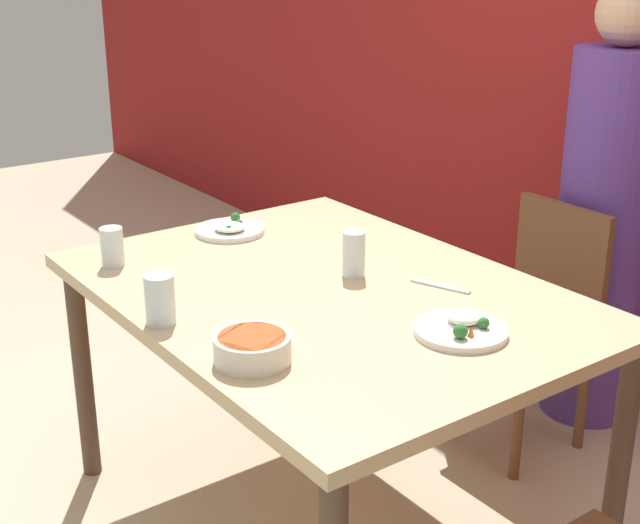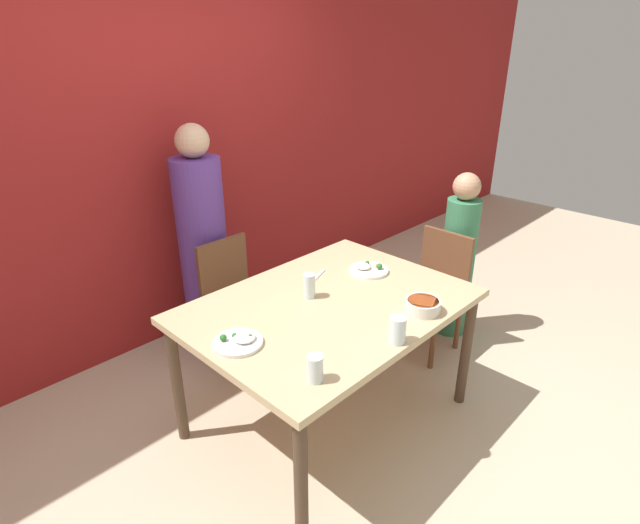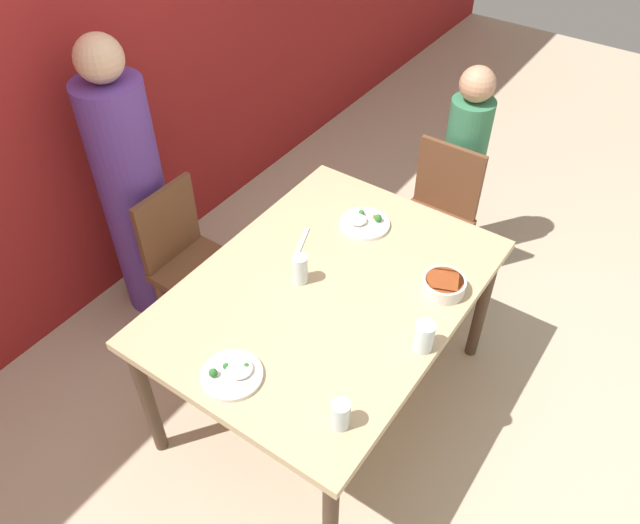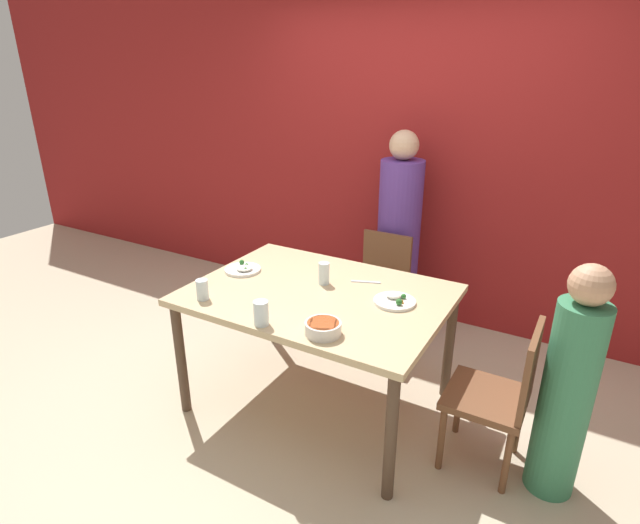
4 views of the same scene
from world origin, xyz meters
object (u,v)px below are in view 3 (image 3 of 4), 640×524
chair_child_spot (435,215)px  glass_water_tall (341,414)px  person_child (461,172)px  bowl_curry (444,285)px  person_adult (134,195)px  plate_rice_adult (233,374)px  chair_adult_spot (190,259)px

chair_child_spot → glass_water_tall: bearing=-75.6°
person_child → glass_water_tall: bearing=-167.8°
bowl_curry → glass_water_tall: bearing=-180.0°
person_adult → plate_rice_adult: 1.33m
person_child → bowl_curry: bearing=-159.7°
plate_rice_adult → glass_water_tall: 0.44m
person_adult → bowl_curry: 1.64m
person_child → bowl_curry: (-1.10, -0.41, 0.23)m
chair_adult_spot → person_child: bearing=-33.1°
plate_rice_adult → glass_water_tall: (0.06, -0.44, 0.04)m
chair_child_spot → glass_water_tall: size_ratio=7.20×
person_adult → bowl_curry: person_adult is taller
person_adult → bowl_curry: bearing=-81.5°
bowl_curry → plate_rice_adult: size_ratio=0.79×
person_adult → glass_water_tall: (-0.54, -1.62, 0.11)m
chair_adult_spot → glass_water_tall: bearing=-112.8°
person_child → plate_rice_adult: person_child is taller
person_adult → person_child: size_ratio=1.28×
chair_child_spot → person_child: bearing=90.0°
bowl_curry → plate_rice_adult: 0.95m
chair_adult_spot → chair_child_spot: bearing=-39.8°
chair_child_spot → bowl_curry: (-0.81, -0.41, 0.35)m
chair_child_spot → plate_rice_adult: 1.68m
chair_adult_spot → person_adult: bearing=90.0°
person_child → plate_rice_adult: bearing=179.2°
chair_child_spot → person_child: size_ratio=0.69×
chair_adult_spot → plate_rice_adult: bearing=-125.1°
glass_water_tall → person_child: bearing=12.2°
person_child → glass_water_tall: (-1.89, -0.41, 0.25)m
chair_adult_spot → glass_water_tall: 1.44m
chair_adult_spot → person_child: person_child is taller
person_adult → glass_water_tall: person_adult is taller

